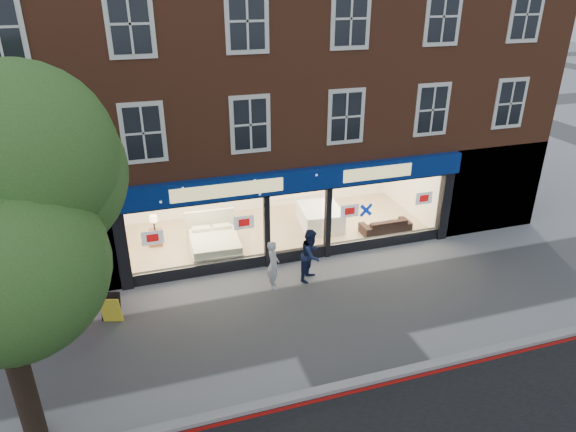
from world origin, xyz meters
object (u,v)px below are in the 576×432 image
a_board (111,308)px  pedestrian_blue (311,255)px  mattress_stack (320,217)px  display_bed (214,243)px  sofa (385,225)px  pedestrian_grey (273,265)px

a_board → pedestrian_blue: pedestrian_blue is taller
mattress_stack → display_bed: bearing=-169.3°
mattress_stack → a_board: size_ratio=2.33×
mattress_stack → sofa: (2.10, -1.22, -0.09)m
mattress_stack → a_board: a_board is taller
pedestrian_grey → display_bed: bearing=36.1°
a_board → sofa: bearing=31.9°
mattress_stack → a_board: bearing=-153.7°
sofa → pedestrian_grey: pedestrian_grey is taller
sofa → pedestrian_blue: (-3.67, -2.06, 0.48)m
mattress_stack → sofa: size_ratio=1.06×
display_bed → pedestrian_blue: size_ratio=1.24×
display_bed → pedestrian_grey: pedestrian_grey is taller
display_bed → mattress_stack: (4.17, 0.79, 0.04)m
mattress_stack → sofa: mattress_stack is taller
mattress_stack → a_board: (-7.55, -3.74, -0.04)m
pedestrian_grey → mattress_stack: bearing=-30.8°
sofa → a_board: 9.98m
pedestrian_grey → pedestrian_blue: 1.26m
a_board → pedestrian_blue: bearing=21.6°
mattress_stack → sofa: 2.43m
sofa → pedestrian_blue: 4.24m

